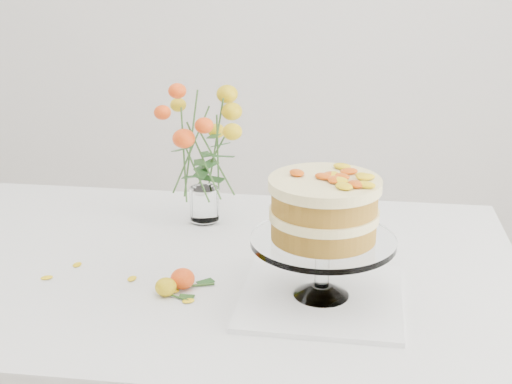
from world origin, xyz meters
TOP-DOWN VIEW (x-y plane):
  - table at (0.00, 0.00)m, footprint 1.43×0.93m
  - napkin at (0.28, -0.13)m, footprint 0.32×0.32m
  - cake_stand at (0.28, -0.13)m, footprint 0.28×0.28m
  - rose_vase at (-0.03, 0.24)m, footprint 0.26×0.26m
  - loose_rose_near at (-0.03, -0.16)m, footprint 0.07×0.05m
  - loose_rose_far at (-0.00, -0.12)m, footprint 0.09×0.05m
  - stray_petal_a at (-0.12, -0.10)m, footprint 0.03×0.02m
  - stray_petal_b at (-0.02, -0.14)m, footprint 0.03×0.02m
  - stray_petal_c at (0.02, -0.18)m, footprint 0.03×0.02m
  - stray_petal_d at (-0.26, -0.05)m, footprint 0.03×0.02m
  - stray_petal_e at (-0.30, -0.12)m, footprint 0.03×0.02m
  - stray_petal_f at (0.30, -0.08)m, footprint 0.03×0.02m

SIDE VIEW (x-z plane):
  - table at x=0.00m, z-range 0.30..1.05m
  - stray_petal_a at x=-0.12m, z-range 0.76..0.76m
  - stray_petal_b at x=-0.02m, z-range 0.76..0.76m
  - stray_petal_c at x=0.02m, z-range 0.76..0.76m
  - stray_petal_d at x=-0.26m, z-range 0.76..0.76m
  - stray_petal_e at x=-0.30m, z-range 0.76..0.76m
  - stray_petal_f at x=0.30m, z-range 0.76..0.76m
  - napkin at x=0.28m, z-range 0.76..0.77m
  - loose_rose_near at x=-0.03m, z-range 0.76..0.79m
  - loose_rose_far at x=0.00m, z-range 0.76..0.80m
  - cake_stand at x=0.28m, z-range 0.81..1.06m
  - rose_vase at x=-0.03m, z-range 0.79..1.15m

